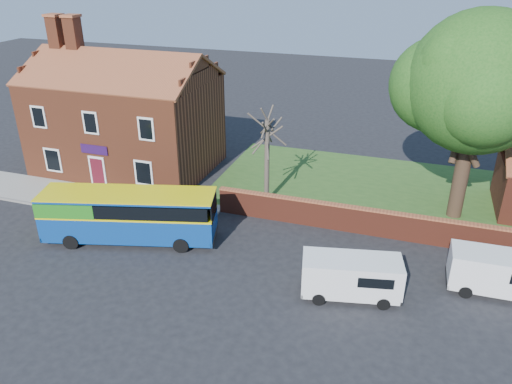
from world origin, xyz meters
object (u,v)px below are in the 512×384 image
(van_near, at_px, (352,276))
(van_far, at_px, (502,272))
(bus, at_px, (124,214))
(large_tree, at_px, (480,86))

(van_near, bearing_deg, van_far, 8.55)
(bus, distance_m, large_tree, 20.49)
(bus, height_order, large_tree, large_tree)
(bus, xyz_separation_m, van_near, (12.52, -1.13, -0.52))
(bus, relative_size, van_near, 2.03)
(van_far, height_order, large_tree, large_tree)
(bus, relative_size, large_tree, 0.80)
(van_far, distance_m, large_tree, 10.30)
(van_near, xyz_separation_m, van_far, (6.51, 2.41, 0.02))
(bus, bearing_deg, van_near, -20.18)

